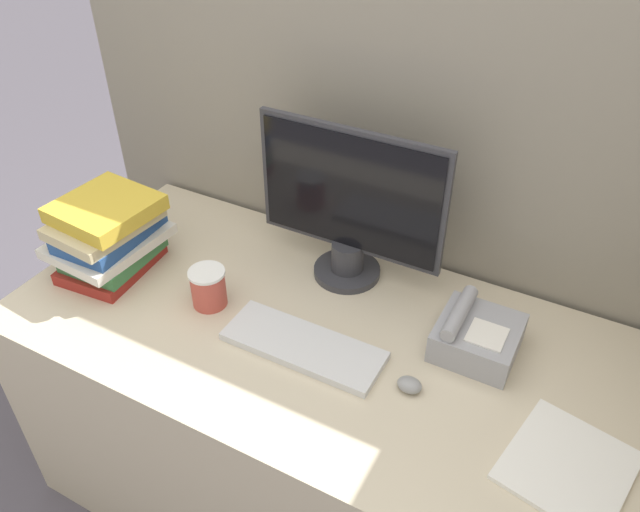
{
  "coord_description": "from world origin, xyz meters",
  "views": [
    {
      "loc": [
        0.53,
        -0.61,
        1.83
      ],
      "look_at": [
        -0.02,
        0.43,
        0.94
      ],
      "focal_mm": 35.0,
      "sensor_mm": 36.0,
      "label": 1
    }
  ],
  "objects_px": {
    "monitor": "(349,210)",
    "mouse": "(409,385)",
    "keyboard": "(303,346)",
    "desk_telephone": "(476,336)",
    "coffee_cup": "(208,287)",
    "book_stack": "(109,235)"
  },
  "relations": [
    {
      "from": "keyboard",
      "to": "desk_telephone",
      "type": "xyz_separation_m",
      "value": [
        0.36,
        0.2,
        0.03
      ]
    },
    {
      "from": "keyboard",
      "to": "book_stack",
      "type": "distance_m",
      "value": 0.63
    },
    {
      "from": "mouse",
      "to": "keyboard",
      "type": "bearing_deg",
      "value": -179.57
    },
    {
      "from": "coffee_cup",
      "to": "desk_telephone",
      "type": "height_order",
      "value": "desk_telephone"
    },
    {
      "from": "keyboard",
      "to": "desk_telephone",
      "type": "height_order",
      "value": "desk_telephone"
    },
    {
      "from": "desk_telephone",
      "to": "monitor",
      "type": "bearing_deg",
      "value": 163.47
    },
    {
      "from": "monitor",
      "to": "mouse",
      "type": "height_order",
      "value": "monitor"
    },
    {
      "from": "mouse",
      "to": "book_stack",
      "type": "relative_size",
      "value": 0.19
    },
    {
      "from": "book_stack",
      "to": "desk_telephone",
      "type": "relative_size",
      "value": 1.62
    },
    {
      "from": "book_stack",
      "to": "desk_telephone",
      "type": "xyz_separation_m",
      "value": [
        0.99,
        0.17,
        -0.06
      ]
    },
    {
      "from": "monitor",
      "to": "book_stack",
      "type": "relative_size",
      "value": 1.68
    },
    {
      "from": "book_stack",
      "to": "monitor",
      "type": "bearing_deg",
      "value": 25.76
    },
    {
      "from": "mouse",
      "to": "coffee_cup",
      "type": "xyz_separation_m",
      "value": [
        -0.57,
        0.03,
        0.04
      ]
    },
    {
      "from": "desk_telephone",
      "to": "mouse",
      "type": "bearing_deg",
      "value": -115.05
    },
    {
      "from": "keyboard",
      "to": "mouse",
      "type": "distance_m",
      "value": 0.27
    },
    {
      "from": "monitor",
      "to": "mouse",
      "type": "distance_m",
      "value": 0.48
    },
    {
      "from": "monitor",
      "to": "book_stack",
      "type": "xyz_separation_m",
      "value": [
        -0.59,
        -0.28,
        -0.1
      ]
    },
    {
      "from": "coffee_cup",
      "to": "monitor",
      "type": "bearing_deg",
      "value": 47.4
    },
    {
      "from": "keyboard",
      "to": "mouse",
      "type": "height_order",
      "value": "mouse"
    },
    {
      "from": "keyboard",
      "to": "coffee_cup",
      "type": "bearing_deg",
      "value": 174.43
    },
    {
      "from": "coffee_cup",
      "to": "book_stack",
      "type": "height_order",
      "value": "book_stack"
    },
    {
      "from": "keyboard",
      "to": "mouse",
      "type": "xyz_separation_m",
      "value": [
        0.27,
        0.0,
        0.01
      ]
    }
  ]
}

